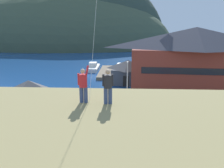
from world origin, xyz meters
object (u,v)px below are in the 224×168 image
Objects in this scene: parked_car_mid_row_near at (168,114)px; parked_car_lone_by_shed at (211,139)px; parked_car_front_row_red at (86,139)px; parked_car_corner_spot at (96,115)px; parking_light_pole at (127,82)px; moored_boat_outer_mooring at (121,69)px; storage_shed_waterside at (128,72)px; wharf_dock at (106,72)px; parked_car_back_row_right at (13,108)px; person_kite_flyer at (83,84)px; harbor_lodge at (194,57)px; person_companion at (108,86)px; storage_shed_near_lot at (31,106)px; moored_boat_wharfside at (93,67)px.

parked_car_mid_row_near is 1.04× the size of parked_car_lone_by_shed.
parked_car_corner_spot is (0.31, 5.61, 0.00)m from parked_car_front_row_red.
parked_car_corner_spot is at bearing -128.25° from parking_light_pole.
moored_boat_outer_mooring is 1.99× the size of parked_car_corner_spot.
storage_shed_waterside is at bearing 106.69° from parked_car_lone_by_shed.
parking_light_pole reaches higher than wharf_dock.
parked_car_back_row_right is 2.27× the size of person_kite_flyer.
wharf_dock is 4.55m from moored_boat_outer_mooring.
parked_car_front_row_red is (-8.79, -6.34, 0.00)m from parked_car_mid_row_near.
parked_car_mid_row_near is (4.37, -18.06, -1.41)m from storage_shed_waterside.
wharf_dock is 3.54× the size of parked_car_back_row_right.
person_kite_flyer reaches higher than parking_light_pole.
parking_light_pole reaches higher than parked_car_front_row_red.
person_kite_flyer is (-2.59, -17.79, 4.39)m from parking_light_pole.
parked_car_back_row_right is at bearing 145.34° from parked_car_front_row_red.
parked_car_corner_spot is at bearing -134.95° from harbor_lodge.
parked_car_mid_row_near is at bearing 66.23° from person_companion.
harbor_lodge is 16.63m from parking_light_pole.
storage_shed_near_lot is at bearing -105.11° from moored_boat_outer_mooring.
parked_car_back_row_right is 21.21m from person_companion.
parked_car_back_row_right is 0.98× the size of parked_car_front_row_red.
storage_shed_waterside is at bearing 165.80° from harbor_lodge.
storage_shed_waterside is 12.58m from moored_boat_outer_mooring.
wharf_dock is at bearing -143.89° from moored_boat_outer_mooring.
moored_boat_outer_mooring is at bearing 85.15° from parked_car_corner_spot.
parked_car_lone_by_shed is at bearing -102.27° from harbor_lodge.
person_kite_flyer is (2.09, -41.64, 7.93)m from wharf_dock.
parked_car_back_row_right is at bearing -152.09° from harbor_lodge.
parked_car_lone_by_shed is at bearing -7.50° from storage_shed_near_lot.
parked_car_front_row_red is at bearing -34.66° from parked_car_back_row_right.
parked_car_lone_by_shed is 11.59m from parked_car_front_row_red.
parked_car_back_row_right is at bearing 163.04° from parked_car_lone_by_shed.
parked_car_mid_row_near is 10.84m from parked_car_front_row_red.
parked_car_corner_spot is at bearing -87.95° from wharf_dock.
person_companion is (1.25, -0.12, -0.02)m from person_kite_flyer.
storage_shed_near_lot is 1.55× the size of parked_car_corner_spot.
parked_car_lone_by_shed is (7.15, -23.84, -1.41)m from storage_shed_waterside.
parked_car_front_row_red is (4.41, -38.09, 0.34)m from moored_boat_wharfside.
moored_boat_outer_mooring reaches higher than parked_car_mid_row_near.
parked_car_corner_spot is (-2.65, -31.16, 0.34)m from moored_boat_outer_mooring.
parked_car_mid_row_near is (13.20, -31.75, 0.34)m from moored_boat_wharfside.
storage_shed_near_lot is (-22.31, -18.55, -2.84)m from harbor_lodge.
parked_car_corner_spot is 0.65× the size of parking_light_pole.
harbor_lodge is 22.88m from parked_car_corner_spot.
parked_car_back_row_right is 1.00× the size of parked_car_lone_by_shed.
storage_shed_near_lot reaches higher than storage_shed_waterside.
wharf_dock is at bearing 110.11° from parked_car_lone_by_shed.
parking_light_pole is at bearing -73.26° from moored_boat_wharfside.
person_kite_flyer is (5.79, -45.63, 7.55)m from moored_boat_wharfside.
parked_car_front_row_red is 10.53m from person_kite_flyer.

